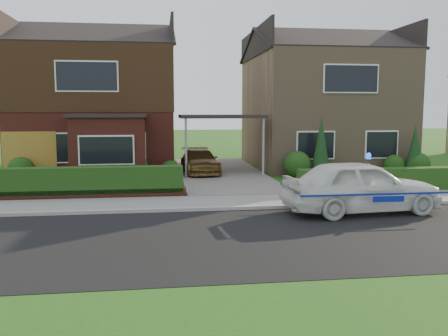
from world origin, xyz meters
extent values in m
plane|color=#224412|center=(0.00, 0.00, 0.00)|extent=(120.00, 120.00, 0.00)
cube|color=black|center=(0.00, 0.00, 0.00)|extent=(60.00, 6.00, 0.02)
cube|color=#9E9993|center=(0.00, 3.05, 0.06)|extent=(60.00, 0.16, 0.12)
cube|color=slate|center=(0.00, 4.10, 0.05)|extent=(60.00, 2.00, 0.10)
cube|color=#224412|center=(0.00, -5.00, 0.00)|extent=(60.00, 4.00, 0.01)
cube|color=#666059|center=(0.00, 11.00, 0.06)|extent=(3.80, 12.00, 0.12)
cube|color=maroon|center=(-5.80, 14.00, 2.90)|extent=(7.20, 8.00, 5.80)
cube|color=white|center=(-7.38, 9.98, 1.40)|extent=(1.80, 0.08, 1.30)
cube|color=white|center=(-4.22, 9.98, 1.40)|extent=(1.60, 0.08, 1.30)
cube|color=white|center=(-5.80, 9.98, 4.40)|extent=(2.60, 0.08, 1.30)
cube|color=black|center=(-5.80, 14.00, 4.35)|extent=(7.26, 8.06, 2.90)
cube|color=maroon|center=(-4.94, 9.30, 1.35)|extent=(3.00, 1.40, 2.70)
cube|color=black|center=(-4.94, 9.30, 2.77)|extent=(3.20, 1.60, 0.14)
cube|color=#8F7257|center=(5.80, 14.00, 2.90)|extent=(7.20, 8.00, 5.80)
cube|color=white|center=(4.22, 9.98, 1.40)|extent=(1.80, 0.08, 1.30)
cube|color=white|center=(7.38, 9.98, 1.40)|extent=(1.60, 0.08, 1.30)
cube|color=white|center=(5.80, 9.98, 4.40)|extent=(2.60, 0.08, 1.30)
cube|color=black|center=(0.00, 11.00, 2.70)|extent=(3.80, 3.00, 0.14)
cylinder|color=gray|center=(-1.70, 9.60, 1.35)|extent=(0.10, 0.10, 2.70)
cylinder|color=gray|center=(1.70, 9.60, 1.35)|extent=(0.10, 0.10, 2.70)
cube|color=olive|center=(-8.25, 9.96, 1.05)|extent=(2.20, 0.10, 2.10)
cube|color=maroon|center=(-5.80, 5.30, 0.18)|extent=(7.70, 0.25, 0.36)
cube|color=#113310|center=(-5.80, 5.45, 0.00)|extent=(7.50, 0.55, 0.90)
cube|color=#113310|center=(5.80, 5.35, 0.00)|extent=(7.50, 0.55, 0.80)
sphere|color=#113310|center=(-8.50, 9.50, 0.54)|extent=(1.08, 1.08, 1.08)
sphere|color=#113310|center=(-4.00, 9.30, 0.66)|extent=(1.32, 1.32, 1.32)
sphere|color=#113310|center=(-2.40, 9.60, 0.42)|extent=(0.84, 0.84, 0.84)
sphere|color=#113310|center=(3.20, 9.40, 0.60)|extent=(1.20, 1.20, 1.20)
sphere|color=#113310|center=(7.80, 9.50, 0.48)|extent=(0.96, 0.96, 0.96)
sphere|color=#113310|center=(8.80, 9.20, 0.54)|extent=(1.08, 1.08, 1.08)
cone|color=black|center=(4.20, 9.20, 1.30)|extent=(0.90, 0.90, 2.60)
cone|color=black|center=(8.60, 9.20, 1.10)|extent=(0.90, 0.90, 2.20)
imported|color=silver|center=(2.99, 2.21, 0.78)|extent=(2.23, 4.71, 1.56)
sphere|color=#193FF2|center=(3.22, 2.21, 1.64)|extent=(0.17, 0.17, 0.17)
cube|color=navy|center=(2.99, 1.29, 0.72)|extent=(4.21, 0.02, 0.05)
cube|color=navy|center=(2.99, 3.14, 0.72)|extent=(4.21, 0.01, 0.05)
ellipsoid|color=black|center=(1.71, 2.11, 1.08)|extent=(0.22, 0.17, 0.21)
sphere|color=white|center=(1.72, 2.05, 1.07)|extent=(0.11, 0.11, 0.11)
sphere|color=black|center=(1.73, 2.09, 1.22)|extent=(0.13, 0.13, 0.13)
cone|color=black|center=(1.68, 2.10, 1.28)|extent=(0.04, 0.04, 0.05)
cone|color=black|center=(1.77, 2.10, 1.28)|extent=(0.04, 0.04, 0.05)
imported|color=brown|center=(-1.00, 10.80, 0.66)|extent=(1.74, 3.80, 1.08)
imported|color=gray|center=(-4.49, 7.36, 0.39)|extent=(0.55, 0.55, 0.78)
imported|color=gray|center=(-2.50, 8.09, 0.42)|extent=(0.60, 0.60, 0.84)
camera|label=1|loc=(-2.80, -10.78, 3.02)|focal=38.00mm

